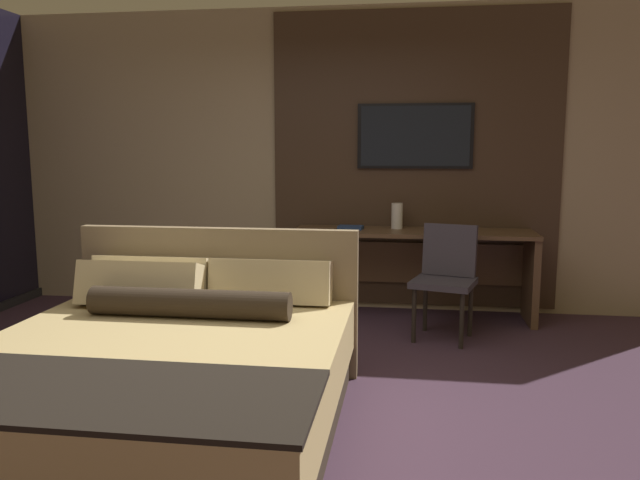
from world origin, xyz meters
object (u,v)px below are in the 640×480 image
(vase_tall, at_px, (397,216))
(bed, at_px, (164,376))
(desk, at_px, (412,257))
(book, at_px, (351,227))
(desk_chair, at_px, (446,270))
(tv, at_px, (415,136))

(vase_tall, bearing_deg, bed, -114.23)
(bed, distance_m, desk, 2.87)
(desk, bearing_deg, book, -176.99)
(desk, xyz_separation_m, desk_chair, (0.27, -0.58, -0.00))
(tv, bearing_deg, book, -155.47)
(book, bearing_deg, bed, -106.86)
(desk_chair, height_order, book, desk_chair)
(desk_chair, relative_size, book, 3.91)
(tv, distance_m, desk_chair, 1.37)
(bed, xyz_separation_m, desk, (1.32, 2.54, 0.24))
(desk, relative_size, vase_tall, 9.12)
(desk_chair, xyz_separation_m, book, (-0.82, 0.55, 0.26))
(desk, xyz_separation_m, book, (-0.56, -0.03, 0.26))
(desk, xyz_separation_m, vase_tall, (-0.15, 0.06, 0.36))
(vase_tall, distance_m, book, 0.43)
(bed, bearing_deg, desk_chair, 51.10)
(vase_tall, bearing_deg, desk, -23.98)
(desk_chair, bearing_deg, desk, 130.60)
(bed, relative_size, desk, 1.01)
(bed, bearing_deg, tv, 64.51)
(tv, height_order, desk_chair, tv)
(vase_tall, bearing_deg, desk_chair, -57.18)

